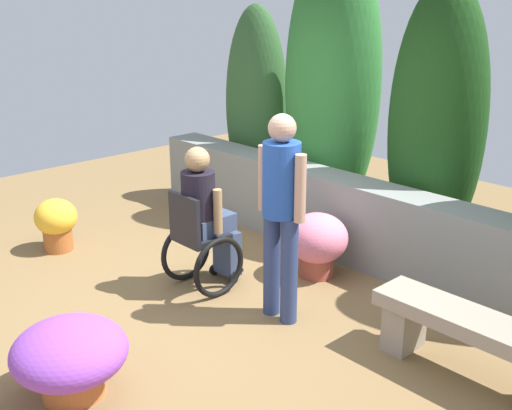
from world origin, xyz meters
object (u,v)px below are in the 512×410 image
stone_bench (471,337)px  person_standing_companion (281,205)px  flower_pot_terracotta_by_wall (56,222)px  flower_pot_red_accent (317,242)px  flower_pot_small_foreground (70,356)px  person_in_wheelchair (204,223)px

stone_bench → person_standing_companion: (-1.52, -0.35, 0.67)m
flower_pot_terracotta_by_wall → flower_pot_red_accent: (2.27, 1.52, 0.03)m
flower_pot_red_accent → flower_pot_small_foreground: flower_pot_red_accent is taller
person_in_wheelchair → flower_pot_red_accent: bearing=54.5°
person_standing_companion → flower_pot_small_foreground: 1.92m
person_standing_companion → flower_pot_red_accent: person_standing_companion is taller
flower_pot_terracotta_by_wall → flower_pot_red_accent: bearing=33.7°
person_standing_companion → flower_pot_terracotta_by_wall: (-2.61, -0.68, -0.68)m
flower_pot_red_accent → person_in_wheelchair: bearing=-120.3°
stone_bench → flower_pot_terracotta_by_wall: size_ratio=2.56×
person_standing_companion → stone_bench: bearing=-3.9°
stone_bench → flower_pot_small_foreground: (-1.72, -2.12, -0.02)m
flower_pot_small_foreground → flower_pot_terracotta_by_wall: bearing=155.5°
person_standing_companion → flower_pot_small_foreground: person_standing_companion is taller
stone_bench → flower_pot_red_accent: size_ratio=2.31×
flower_pot_small_foreground → flower_pot_red_accent: bearing=93.0°
flower_pot_red_accent → flower_pot_small_foreground: size_ratio=0.80×
flower_pot_red_accent → flower_pot_small_foreground: (0.14, -2.61, -0.04)m
flower_pot_red_accent → stone_bench: bearing=-14.8°
person_standing_companion → flower_pot_terracotta_by_wall: person_standing_companion is taller
stone_bench → person_in_wheelchair: bearing=-163.0°
stone_bench → flower_pot_terracotta_by_wall: (-4.13, -1.03, -0.01)m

